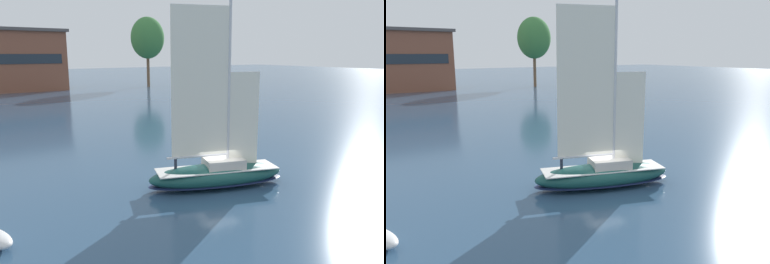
# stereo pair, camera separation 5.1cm
# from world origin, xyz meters

# --- Properties ---
(ground_plane) EXTENTS (400.00, 400.00, 0.00)m
(ground_plane) POSITION_xyz_m (0.00, 0.00, 0.00)
(ground_plane) COLOR #2D4C6B
(tree_shore_left) EXTENTS (8.94, 8.94, 18.40)m
(tree_shore_left) POSITION_xyz_m (33.48, 72.21, 12.88)
(tree_shore_left) COLOR brown
(tree_shore_left) RESTS_ON ground
(sailboat_main) EXTENTS (9.85, 5.62, 13.07)m
(sailboat_main) POSITION_xyz_m (0.01, -0.00, 1.04)
(sailboat_main) COLOR #194C47
(sailboat_main) RESTS_ON ground
(sailboat_moored_near_marina) EXTENTS (5.31, 4.84, 7.76)m
(sailboat_moored_near_marina) POSITION_xyz_m (30.93, 47.67, 0.53)
(sailboat_moored_near_marina) COLOR #194C47
(sailboat_moored_near_marina) RESTS_ON ground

